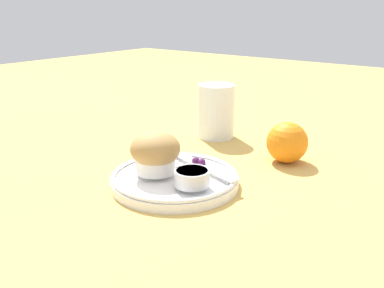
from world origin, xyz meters
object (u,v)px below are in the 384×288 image
(muffin, at_px, (155,152))
(butter_knife, at_px, (199,164))
(orange_fruit, at_px, (287,142))
(juice_glass, at_px, (216,111))

(muffin, relative_size, butter_knife, 0.44)
(orange_fruit, bearing_deg, muffin, -118.70)
(butter_knife, height_order, orange_fruit, orange_fruit)
(muffin, xyz_separation_m, juice_glass, (-0.07, 0.26, 0.00))
(muffin, height_order, juice_glass, juice_glass)
(butter_knife, bearing_deg, juice_glass, 134.07)
(butter_knife, height_order, juice_glass, juice_glass)
(butter_knife, distance_m, juice_glass, 0.22)
(muffin, bearing_deg, orange_fruit, 61.30)
(orange_fruit, distance_m, juice_glass, 0.19)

